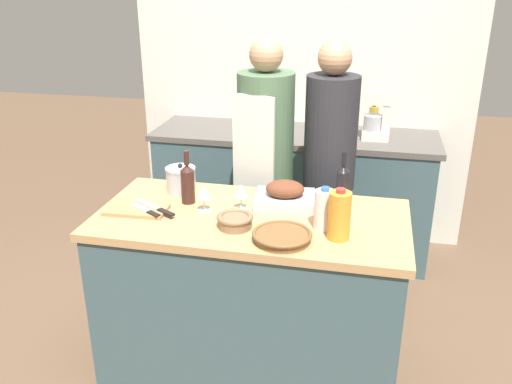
{
  "coord_description": "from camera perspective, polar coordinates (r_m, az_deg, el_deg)",
  "views": [
    {
      "loc": [
        0.54,
        -2.32,
        1.99
      ],
      "look_at": [
        0.0,
        0.11,
        0.97
      ],
      "focal_mm": 38.0,
      "sensor_mm": 36.0,
      "label": 1
    }
  ],
  "objects": [
    {
      "name": "ground_plane",
      "position": [
        3.1,
        -0.46,
        -17.54
      ],
      "size": [
        12.0,
        12.0,
        0.0
      ],
      "primitive_type": "plane",
      "color": "brown"
    },
    {
      "name": "condiment_bottle_tall",
      "position": [
        4.05,
        -0.4,
        8.16
      ],
      "size": [
        0.07,
        0.07,
        0.18
      ],
      "color": "#234C28",
      "rests_on": "back_counter"
    },
    {
      "name": "condiment_bottle_short",
      "position": [
        3.97,
        12.24,
        7.53
      ],
      "size": [
        0.06,
        0.06,
        0.2
      ],
      "color": "#B28E2D",
      "rests_on": "back_counter"
    },
    {
      "name": "wine_glass_right",
      "position": [
        2.66,
        -1.58,
        0.04
      ],
      "size": [
        0.07,
        0.07,
        0.13
      ],
      "color": "silver",
      "rests_on": "kitchen_island"
    },
    {
      "name": "stock_pot",
      "position": [
        2.91,
        -7.91,
        1.3
      ],
      "size": [
        0.16,
        0.16,
        0.16
      ],
      "color": "#B7B7BC",
      "rests_on": "kitchen_island"
    },
    {
      "name": "knife_chef",
      "position": [
        2.7,
        -10.5,
        -1.64
      ],
      "size": [
        0.26,
        0.17,
        0.01
      ],
      "color": "#B7B7BC",
      "rests_on": "cutting_board"
    },
    {
      "name": "wine_glass_left",
      "position": [
        2.65,
        -5.52,
        -0.08
      ],
      "size": [
        0.07,
        0.07,
        0.14
      ],
      "color": "silver",
      "rests_on": "kitchen_island"
    },
    {
      "name": "juice_jug",
      "position": [
        2.39,
        8.76,
        -2.46
      ],
      "size": [
        0.1,
        0.1,
        0.24
      ],
      "color": "orange",
      "rests_on": "kitchen_island"
    },
    {
      "name": "wine_bottle_green",
      "position": [
        2.75,
        -7.21,
        1.0
      ],
      "size": [
        0.07,
        0.07,
        0.28
      ],
      "color": "#381E19",
      "rests_on": "kitchen_island"
    },
    {
      "name": "kitchen_island",
      "position": [
        2.84,
        -0.49,
        -10.64
      ],
      "size": [
        1.51,
        0.74,
        0.89
      ],
      "color": "#3D565B",
      "rests_on": "ground_plane"
    },
    {
      "name": "wine_bottle_dark",
      "position": [
        2.76,
        9.09,
        0.92
      ],
      "size": [
        0.06,
        0.06,
        0.27
      ],
      "color": "black",
      "rests_on": "kitchen_island"
    },
    {
      "name": "wicker_basket",
      "position": [
        2.38,
        2.77,
        -4.67
      ],
      "size": [
        0.26,
        0.26,
        0.04
      ],
      "color": "brown",
      "rests_on": "kitchen_island"
    },
    {
      "name": "back_wall",
      "position": [
        4.15,
        4.94,
        12.35
      ],
      "size": [
        2.52,
        0.1,
        2.55
      ],
      "color": "silver",
      "rests_on": "ground_plane"
    },
    {
      "name": "knife_paring",
      "position": [
        2.68,
        -11.45,
        -1.93
      ],
      "size": [
        0.19,
        0.13,
        0.01
      ],
      "color": "#B7B7BC",
      "rests_on": "cutting_board"
    },
    {
      "name": "cutting_board",
      "position": [
        2.73,
        -12.47,
        -1.85
      ],
      "size": [
        0.31,
        0.18,
        0.02
      ],
      "color": "#AD7F51",
      "rests_on": "kitchen_island"
    },
    {
      "name": "back_counter",
      "position": [
        4.04,
        3.88,
        0.01
      ],
      "size": [
        2.02,
        0.6,
        0.91
      ],
      "color": "#3D565B",
      "rests_on": "ground_plane"
    },
    {
      "name": "stand_mixer",
      "position": [
        3.78,
        12.6,
        7.47
      ],
      "size": [
        0.18,
        0.14,
        0.34
      ],
      "color": "silver",
      "rests_on": "back_counter"
    },
    {
      "name": "person_cook_aproned",
      "position": [
        3.25,
        0.97,
        3.03
      ],
      "size": [
        0.33,
        0.36,
        1.65
      ],
      "rotation": [
        0.0,
        0.0,
        -0.26
      ],
      "color": "beige",
      "rests_on": "ground_plane"
    },
    {
      "name": "mixing_bowl",
      "position": [
        2.5,
        -2.23,
        -3.0
      ],
      "size": [
        0.17,
        0.17,
        0.06
      ],
      "color": "#846647",
      "rests_on": "kitchen_island"
    },
    {
      "name": "roasting_pan",
      "position": [
        2.74,
        3.06,
        -0.32
      ],
      "size": [
        0.33,
        0.28,
        0.13
      ],
      "color": "#BCBCC1",
      "rests_on": "kitchen_island"
    },
    {
      "name": "person_cook_guest",
      "position": [
        3.23,
        7.7,
        2.71
      ],
      "size": [
        0.31,
        0.31,
        1.64
      ],
      "rotation": [
        0.0,
        0.0,
        -0.32
      ],
      "color": "beige",
      "rests_on": "ground_plane"
    },
    {
      "name": "milk_jug",
      "position": [
        2.48,
        7.21,
        -1.85
      ],
      "size": [
        0.09,
        0.09,
        0.2
      ],
      "color": "white",
      "rests_on": "kitchen_island"
    }
  ]
}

